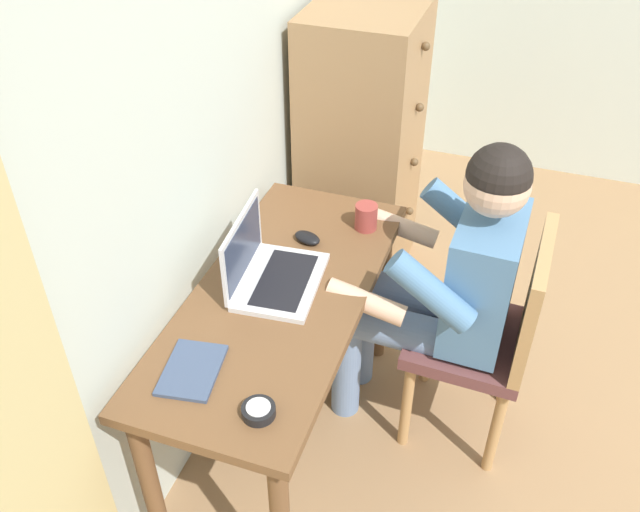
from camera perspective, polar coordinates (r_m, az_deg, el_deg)
The scene contains 10 objects.
wall_back at distance 2.18m, azimuth -10.06°, elevation 13.06°, with size 4.80×0.05×2.50m, color silver.
desk at distance 2.23m, azimuth -3.28°, elevation -5.43°, with size 1.22×0.53×0.73m.
dresser at distance 3.07m, azimuth 3.51°, elevation 8.65°, with size 0.55×0.49×1.30m.
chair at distance 2.42m, azimuth 14.20°, elevation -6.20°, with size 0.43×0.41×0.89m.
person_seated at distance 2.31m, azimuth 10.43°, elevation -1.93°, with size 0.54×0.59×1.21m.
laptop at distance 2.16m, azimuth -4.40°, elevation -1.13°, with size 0.36×0.28×0.24m.
computer_mouse at distance 2.35m, azimuth -1.07°, elevation 1.55°, with size 0.06×0.10×0.03m, color black.
desk_clock at distance 1.81m, azimuth -5.20°, elevation -12.86°, with size 0.09×0.09×0.03m.
notebook_pad at distance 1.94m, azimuth -10.74°, elevation -9.41°, with size 0.21×0.15×0.01m, color #3D4C6B.
coffee_mug at distance 2.41m, azimuth 3.93°, elevation 3.36°, with size 0.12×0.08×0.09m.
Camera 1 is at (-1.72, 1.21, 2.14)m, focal length 37.97 mm.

